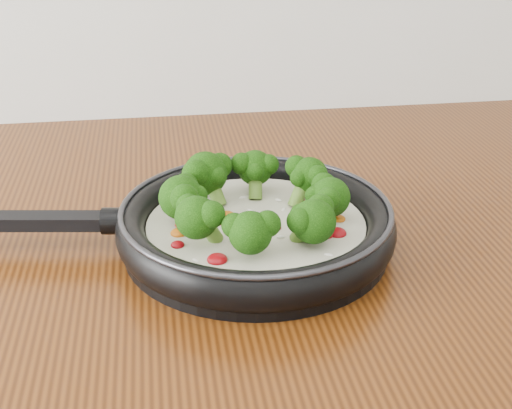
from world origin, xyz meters
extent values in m
cylinder|color=black|center=(0.04, 1.04, 0.91)|extent=(0.31, 0.31, 0.01)
torus|color=black|center=(0.04, 1.04, 0.93)|extent=(0.33, 0.33, 0.03)
torus|color=#2D2D33|center=(0.04, 1.04, 0.95)|extent=(0.32, 0.32, 0.01)
cube|color=black|center=(-0.18, 1.07, 0.93)|extent=(0.17, 0.05, 0.01)
cylinder|color=black|center=(-0.11, 1.06, 0.93)|extent=(0.03, 0.03, 0.03)
cylinder|color=beige|center=(0.04, 1.04, 0.92)|extent=(0.26, 0.26, 0.02)
ellipsoid|color=maroon|center=(0.10, 0.99, 0.93)|extent=(0.02, 0.02, 0.01)
ellipsoid|color=maroon|center=(-0.03, 1.02, 0.93)|extent=(0.02, 0.02, 0.01)
ellipsoid|color=#C2590C|center=(0.12, 1.03, 0.93)|extent=(0.02, 0.02, 0.01)
ellipsoid|color=maroon|center=(0.05, 1.02, 0.93)|extent=(0.02, 0.02, 0.01)
ellipsoid|color=maroon|center=(0.09, 1.07, 0.93)|extent=(0.02, 0.02, 0.01)
ellipsoid|color=#C2590C|center=(0.05, 1.02, 0.93)|extent=(0.02, 0.02, 0.01)
ellipsoid|color=maroon|center=(-0.04, 1.04, 0.93)|extent=(0.02, 0.02, 0.01)
ellipsoid|color=maroon|center=(0.00, 1.04, 0.93)|extent=(0.03, 0.03, 0.01)
ellipsoid|color=#C2590C|center=(0.01, 1.05, 0.93)|extent=(0.02, 0.02, 0.01)
ellipsoid|color=maroon|center=(0.02, 1.04, 0.93)|extent=(0.02, 0.02, 0.01)
ellipsoid|color=maroon|center=(0.11, 1.00, 0.93)|extent=(0.03, 0.03, 0.01)
ellipsoid|color=#C2590C|center=(0.02, 1.00, 0.93)|extent=(0.02, 0.02, 0.01)
ellipsoid|color=maroon|center=(0.05, 1.02, 0.93)|extent=(0.02, 0.02, 0.01)
ellipsoid|color=maroon|center=(-0.01, 0.96, 0.93)|extent=(0.03, 0.03, 0.01)
ellipsoid|color=#C2590C|center=(0.05, 1.03, 0.93)|extent=(0.02, 0.02, 0.01)
ellipsoid|color=maroon|center=(0.04, 1.01, 0.93)|extent=(0.02, 0.02, 0.01)
ellipsoid|color=maroon|center=(0.03, 1.05, 0.93)|extent=(0.02, 0.02, 0.01)
ellipsoid|color=#C2590C|center=(-0.04, 1.02, 0.93)|extent=(0.02, 0.02, 0.01)
ellipsoid|color=maroon|center=(-0.05, 1.00, 0.93)|extent=(0.02, 0.02, 0.01)
ellipsoid|color=maroon|center=(0.10, 1.01, 0.93)|extent=(0.02, 0.02, 0.01)
ellipsoid|color=white|center=(0.10, 1.03, 0.93)|extent=(0.01, 0.01, 0.00)
ellipsoid|color=white|center=(0.04, 1.04, 0.93)|extent=(0.01, 0.01, 0.00)
ellipsoid|color=white|center=(0.09, 1.07, 0.93)|extent=(0.01, 0.01, 0.00)
ellipsoid|color=white|center=(0.07, 1.06, 0.93)|extent=(0.01, 0.01, 0.00)
ellipsoid|color=white|center=(-0.03, 0.97, 0.93)|extent=(0.01, 0.01, 0.00)
ellipsoid|color=white|center=(-0.01, 1.08, 0.93)|extent=(0.01, 0.01, 0.00)
ellipsoid|color=white|center=(0.05, 1.00, 0.93)|extent=(0.01, 0.00, 0.00)
ellipsoid|color=white|center=(-0.02, 1.02, 0.93)|extent=(0.00, 0.01, 0.00)
ellipsoid|color=white|center=(0.04, 1.04, 0.93)|extent=(0.01, 0.01, 0.00)
ellipsoid|color=white|center=(0.03, 1.04, 0.93)|extent=(0.01, 0.01, 0.00)
ellipsoid|color=white|center=(0.03, 1.04, 0.93)|extent=(0.01, 0.00, 0.00)
ellipsoid|color=white|center=(0.03, 1.09, 0.93)|extent=(0.01, 0.00, 0.00)
ellipsoid|color=white|center=(0.02, 0.99, 0.93)|extent=(0.00, 0.01, 0.00)
ellipsoid|color=white|center=(0.01, 1.00, 0.93)|extent=(0.01, 0.01, 0.00)
ellipsoid|color=white|center=(0.09, 0.96, 0.93)|extent=(0.01, 0.01, 0.00)
ellipsoid|color=white|center=(0.08, 0.99, 0.93)|extent=(0.01, 0.01, 0.00)
ellipsoid|color=white|center=(0.03, 1.04, 0.93)|extent=(0.01, 0.01, 0.00)
ellipsoid|color=white|center=(0.03, 1.06, 0.93)|extent=(0.01, 0.01, 0.00)
ellipsoid|color=white|center=(-0.03, 1.03, 0.93)|extent=(0.01, 0.01, 0.00)
ellipsoid|color=white|center=(0.05, 1.02, 0.93)|extent=(0.01, 0.01, 0.00)
ellipsoid|color=white|center=(0.07, 1.08, 0.93)|extent=(0.01, 0.01, 0.00)
ellipsoid|color=white|center=(0.00, 1.08, 0.93)|extent=(0.01, 0.01, 0.00)
ellipsoid|color=white|center=(0.11, 1.07, 0.93)|extent=(0.00, 0.01, 0.00)
cylinder|color=olive|center=(0.10, 1.03, 0.94)|extent=(0.03, 0.02, 0.03)
sphere|color=black|center=(0.11, 1.03, 0.96)|extent=(0.05, 0.05, 0.04)
sphere|color=black|center=(0.11, 1.04, 0.96)|extent=(0.03, 0.03, 0.03)
sphere|color=black|center=(0.11, 1.01, 0.96)|extent=(0.03, 0.03, 0.02)
sphere|color=black|center=(0.10, 1.03, 0.96)|extent=(0.02, 0.02, 0.02)
cylinder|color=olive|center=(0.09, 1.07, 0.94)|extent=(0.03, 0.03, 0.03)
sphere|color=black|center=(0.10, 1.08, 0.96)|extent=(0.05, 0.05, 0.04)
sphere|color=black|center=(0.09, 1.09, 0.97)|extent=(0.03, 0.03, 0.03)
sphere|color=black|center=(0.11, 1.06, 0.97)|extent=(0.03, 0.03, 0.02)
sphere|color=black|center=(0.09, 1.07, 0.96)|extent=(0.02, 0.02, 0.02)
cylinder|color=olive|center=(0.04, 1.10, 0.94)|extent=(0.02, 0.03, 0.03)
sphere|color=black|center=(0.05, 1.11, 0.96)|extent=(0.05, 0.05, 0.04)
sphere|color=black|center=(0.03, 1.11, 0.97)|extent=(0.03, 0.03, 0.02)
sphere|color=black|center=(0.06, 1.11, 0.96)|extent=(0.03, 0.03, 0.02)
sphere|color=black|center=(0.04, 1.10, 0.96)|extent=(0.02, 0.02, 0.02)
cylinder|color=olive|center=(0.00, 1.09, 0.94)|extent=(0.03, 0.03, 0.04)
sphere|color=black|center=(-0.01, 1.10, 0.96)|extent=(0.05, 0.05, 0.05)
sphere|color=black|center=(-0.02, 1.08, 0.97)|extent=(0.03, 0.03, 0.03)
sphere|color=black|center=(0.01, 1.11, 0.97)|extent=(0.03, 0.03, 0.03)
sphere|color=black|center=(0.00, 1.09, 0.96)|extent=(0.03, 0.03, 0.02)
cylinder|color=olive|center=(-0.03, 1.04, 0.94)|extent=(0.03, 0.02, 0.03)
sphere|color=black|center=(-0.04, 1.05, 0.96)|extent=(0.05, 0.05, 0.05)
sphere|color=black|center=(-0.04, 1.03, 0.97)|extent=(0.03, 0.03, 0.03)
sphere|color=black|center=(-0.03, 1.06, 0.96)|extent=(0.03, 0.03, 0.03)
sphere|color=black|center=(-0.02, 1.04, 0.96)|extent=(0.03, 0.03, 0.02)
cylinder|color=olive|center=(-0.02, 1.00, 0.94)|extent=(0.03, 0.03, 0.04)
sphere|color=black|center=(-0.03, 0.99, 0.96)|extent=(0.05, 0.05, 0.04)
sphere|color=black|center=(-0.01, 0.98, 0.97)|extent=(0.03, 0.03, 0.03)
sphere|color=black|center=(-0.03, 1.00, 0.97)|extent=(0.03, 0.03, 0.02)
sphere|color=black|center=(-0.02, 1.00, 0.96)|extent=(0.02, 0.02, 0.02)
cylinder|color=olive|center=(0.02, 0.97, 0.94)|extent=(0.02, 0.03, 0.03)
sphere|color=black|center=(0.02, 0.96, 0.96)|extent=(0.05, 0.05, 0.04)
sphere|color=black|center=(0.04, 0.96, 0.96)|extent=(0.03, 0.03, 0.03)
sphere|color=black|center=(0.01, 0.97, 0.96)|extent=(0.03, 0.03, 0.02)
sphere|color=black|center=(0.02, 0.98, 0.96)|extent=(0.02, 0.02, 0.02)
cylinder|color=olive|center=(0.07, 0.99, 0.94)|extent=(0.03, 0.03, 0.03)
sphere|color=black|center=(0.08, 0.98, 0.96)|extent=(0.05, 0.05, 0.04)
sphere|color=black|center=(0.09, 0.99, 0.96)|extent=(0.03, 0.03, 0.03)
sphere|color=black|center=(0.07, 0.97, 0.96)|extent=(0.03, 0.03, 0.03)
sphere|color=black|center=(0.07, 0.99, 0.96)|extent=(0.02, 0.02, 0.02)
camera|label=1|loc=(-0.06, 0.40, 1.26)|focal=48.90mm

